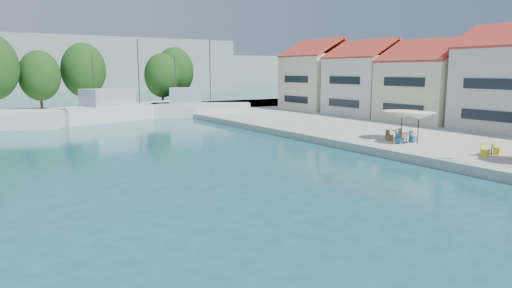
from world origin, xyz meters
TOP-DOWN VIEW (x-y plane):
  - quay_right at (22.00, 30.00)m, footprint 32.00×92.00m
  - quay_far at (-8.00, 67.00)m, footprint 90.00×16.00m
  - hill_east at (40.00, 180.00)m, footprint 140.00×40.00m
  - building_04 at (24.00, 33.00)m, footprint 9.00×8.80m
  - building_05 at (24.00, 42.00)m, footprint 8.40×8.80m
  - building_06 at (24.00, 51.00)m, footprint 9.00×8.80m
  - trawler_03 at (-1.55, 57.82)m, footprint 18.83×10.44m
  - trawler_04 at (7.17, 55.17)m, footprint 12.63×9.02m
  - tree_05 at (-9.36, 70.02)m, footprint 5.44×5.44m
  - tree_06 at (-3.23, 71.98)m, footprint 6.32×6.32m
  - tree_07 at (7.67, 69.13)m, footprint 5.39×5.39m
  - tree_08 at (10.53, 71.08)m, footprint 6.11×6.11m
  - umbrella_white at (9.66, 23.05)m, footprint 2.51×2.51m
  - umbrella_cream at (10.61, 25.38)m, footprint 3.20×3.20m
  - cafe_table_01 at (10.06, 17.70)m, footprint 1.82×0.70m
  - cafe_table_02 at (9.50, 23.91)m, footprint 1.82×0.70m
  - cafe_table_03 at (10.06, 25.42)m, footprint 1.82×0.70m

SIDE VIEW (x-z plane):
  - quay_right at x=22.00m, z-range 0.00..0.60m
  - quay_far at x=-8.00m, z-range 0.00..0.60m
  - cafe_table_01 at x=10.06m, z-range 0.51..1.27m
  - cafe_table_02 at x=9.50m, z-range 0.51..1.27m
  - cafe_table_03 at x=10.06m, z-range 0.51..1.27m
  - trawler_03 at x=-1.55m, z-range -4.03..6.17m
  - trawler_04 at x=7.17m, z-range -4.03..6.17m
  - umbrella_cream at x=10.61m, z-range 1.46..3.69m
  - umbrella_white at x=9.66m, z-range 1.52..3.87m
  - building_04 at x=24.00m, z-range 0.42..9.62m
  - tree_07 at x=7.67m, z-range 1.21..9.19m
  - tree_05 at x=-9.36m, z-range 1.22..9.27m
  - building_05 at x=24.00m, z-range 0.41..10.11m
  - building_06 at x=24.00m, z-range 0.40..10.60m
  - tree_08 at x=10.53m, z-range 1.30..10.34m
  - tree_06 at x=-3.23m, z-range 1.32..10.67m
  - hill_east at x=40.00m, z-range 0.00..12.00m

